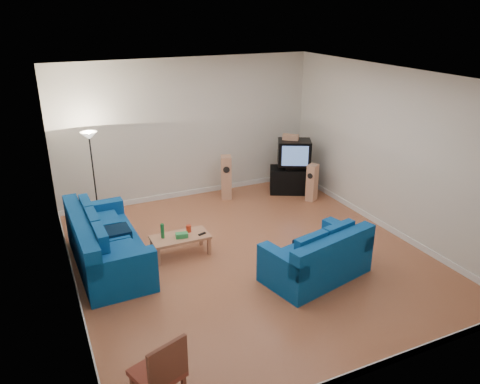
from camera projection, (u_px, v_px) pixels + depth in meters
name	position (u px, v px, depth m)	size (l,w,h in m)	color
room	(250.00, 176.00, 7.92)	(6.01, 6.51, 3.21)	brown
sofa_three_seat	(104.00, 247.00, 8.06)	(1.13, 2.49, 0.95)	navy
sofa_loveseat	(318.00, 260.00, 7.70)	(1.91, 1.34, 0.87)	navy
coffee_table	(180.00, 239.00, 8.41)	(1.04, 0.52, 0.38)	tan
bottle	(162.00, 231.00, 8.27)	(0.06, 0.06, 0.27)	#197233
tissue_box	(182.00, 235.00, 8.32)	(0.21, 0.12, 0.09)	green
red_canister	(189.00, 229.00, 8.53)	(0.09, 0.09, 0.13)	red
remote	(202.00, 234.00, 8.45)	(0.15, 0.05, 0.02)	black
tv_stand	(291.00, 180.00, 11.29)	(1.00, 0.55, 0.61)	black
av_receiver	(294.00, 166.00, 11.14)	(0.45, 0.36, 0.10)	black
television	(294.00, 152.00, 11.01)	(0.93, 0.84, 0.59)	black
centre_speaker	(291.00, 137.00, 10.92)	(0.37, 0.15, 0.13)	tan
speaker_left	(226.00, 177.00, 10.85)	(0.33, 0.37, 1.02)	tan
speaker_right	(312.00, 183.00, 10.76)	(0.32, 0.31, 0.86)	tan
floor_lamp	(90.00, 148.00, 9.27)	(0.33, 0.33, 1.93)	black
dining_chair	(161.00, 372.00, 5.01)	(0.62, 0.62, 1.02)	brown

